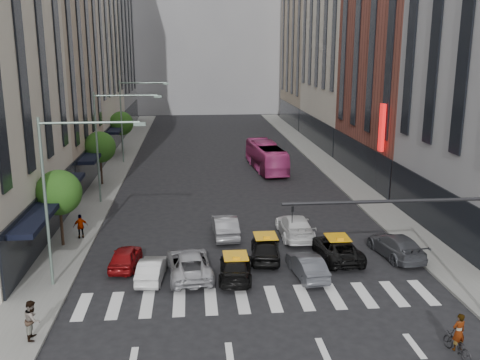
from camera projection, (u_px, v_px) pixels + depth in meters
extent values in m
plane|color=black|center=(266.00, 313.00, 25.90)|extent=(160.00, 160.00, 0.00)
cube|color=slate|center=(112.00, 175.00, 53.86)|extent=(3.00, 96.00, 0.15)
cube|color=slate|center=(335.00, 170.00, 55.91)|extent=(3.00, 96.00, 0.15)
cube|color=tan|center=(40.00, 54.00, 48.57)|extent=(8.00, 16.00, 24.00)
cube|color=beige|center=(75.00, 1.00, 64.53)|extent=(8.00, 20.00, 36.00)
cube|color=gray|center=(102.00, 32.00, 83.62)|extent=(8.00, 18.00, 30.00)
cube|color=brown|center=(406.00, 43.00, 50.40)|extent=(8.00, 18.00, 26.00)
cube|color=tan|center=(315.00, 39.00, 86.89)|extent=(8.00, 18.00, 28.00)
cube|color=gray|center=(206.00, 19.00, 103.75)|extent=(30.00, 10.00, 36.00)
cylinder|color=black|center=(61.00, 222.00, 34.10)|extent=(0.18, 0.18, 3.15)
sphere|color=#1A4915|center=(59.00, 192.00, 33.64)|extent=(2.88, 2.88, 2.88)
cylinder|color=black|center=(101.00, 168.00, 49.57)|extent=(0.18, 0.18, 3.15)
sphere|color=#1A4915|center=(100.00, 147.00, 49.10)|extent=(2.88, 2.88, 2.88)
cylinder|color=black|center=(122.00, 139.00, 65.03)|extent=(0.18, 0.18, 3.15)
sphere|color=#1A4915|center=(121.00, 123.00, 64.57)|extent=(2.88, 2.88, 2.88)
cylinder|color=gray|center=(46.00, 204.00, 27.67)|extent=(0.16, 0.16, 9.00)
cylinder|color=gray|center=(89.00, 123.00, 26.88)|extent=(5.00, 0.12, 0.12)
cube|color=gray|center=(140.00, 124.00, 27.13)|extent=(0.60, 0.25, 0.18)
cylinder|color=gray|center=(97.00, 148.00, 43.14)|extent=(0.16, 0.16, 9.00)
cylinder|color=gray|center=(126.00, 95.00, 42.35)|extent=(5.00, 0.12, 0.12)
cube|color=gray|center=(158.00, 97.00, 42.60)|extent=(0.60, 0.25, 0.18)
cylinder|color=gray|center=(122.00, 122.00, 58.60)|extent=(0.16, 0.16, 9.00)
cylinder|color=gray|center=(143.00, 83.00, 57.82)|extent=(5.00, 0.12, 0.12)
cube|color=gray|center=(166.00, 84.00, 58.07)|extent=(0.60, 0.25, 0.18)
cylinder|color=black|center=(391.00, 201.00, 24.03)|extent=(10.00, 0.16, 0.16)
imported|color=black|center=(292.00, 215.00, 23.75)|extent=(0.13, 0.16, 0.80)
cube|color=red|center=(382.00, 128.00, 44.92)|extent=(0.30, 0.70, 4.00)
imported|color=maroon|center=(125.00, 257.00, 31.20)|extent=(1.84, 3.87, 1.28)
imported|color=silver|center=(152.00, 269.00, 29.53)|extent=(1.63, 3.81, 1.22)
imported|color=#AFAFB4|center=(189.00, 264.00, 30.02)|extent=(2.83, 5.31, 1.42)
imported|color=black|center=(236.00, 267.00, 29.75)|extent=(2.24, 4.62, 1.29)
imported|color=black|center=(265.00, 248.00, 32.37)|extent=(2.25, 4.52, 1.48)
imported|color=#44464C|center=(307.00, 266.00, 29.90)|extent=(1.83, 4.07, 1.30)
imported|color=black|center=(337.00, 248.00, 32.44)|extent=(2.42, 4.96, 1.36)
imported|color=#43454B|center=(396.00, 246.00, 32.80)|extent=(2.63, 5.10, 1.41)
imported|color=gray|center=(225.00, 226.00, 36.28)|extent=(1.75, 4.58, 1.49)
imported|color=white|center=(295.00, 226.00, 36.23)|extent=(2.15, 5.20, 1.51)
imported|color=#BB377A|center=(266.00, 157.00, 56.00)|extent=(3.28, 10.54, 2.89)
imported|color=black|center=(457.00, 345.00, 22.26)|extent=(0.95, 1.85, 0.93)
imported|color=gray|center=(460.00, 317.00, 21.95)|extent=(0.67, 0.50, 1.65)
imported|color=gray|center=(32.00, 320.00, 23.20)|extent=(0.75, 0.92, 1.77)
imported|color=gray|center=(81.00, 226.00, 35.57)|extent=(1.03, 0.68, 1.63)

